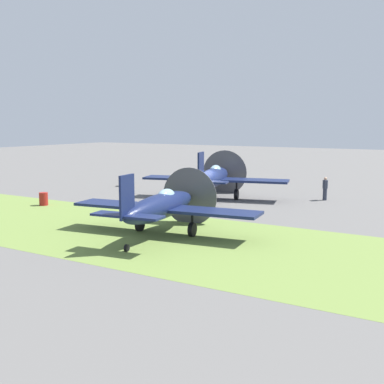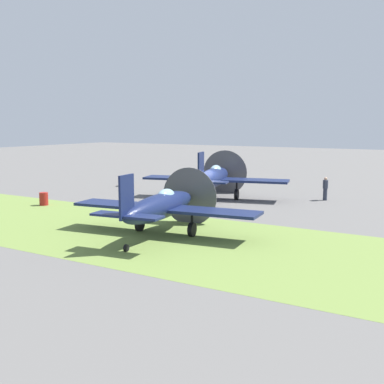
# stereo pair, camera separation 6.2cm
# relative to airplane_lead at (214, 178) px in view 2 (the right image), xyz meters

# --- Properties ---
(ground_plane) EXTENTS (160.00, 160.00, 0.00)m
(ground_plane) POSITION_rel_airplane_lead_xyz_m (0.28, -2.26, -1.65)
(ground_plane) COLOR #605E5B
(grass_verge) EXTENTS (120.00, 11.00, 0.01)m
(grass_verge) POSITION_rel_airplane_lead_xyz_m (0.28, -11.95, -1.64)
(grass_verge) COLOR olive
(grass_verge) RESTS_ON ground
(airplane_lead) EXTENTS (11.09, 8.89, 3.94)m
(airplane_lead) POSITION_rel_airplane_lead_xyz_m (0.00, 0.00, 0.00)
(airplane_lead) COLOR #141E47
(airplane_lead) RESTS_ON ground
(airplane_wingman) EXTENTS (10.18, 8.08, 3.60)m
(airplane_wingman) POSITION_rel_airplane_lead_xyz_m (3.31, -11.64, -0.14)
(airplane_wingman) COLOR #141E47
(airplane_wingman) RESTS_ON ground
(ground_crew_chief) EXTENTS (0.38, 0.61, 1.73)m
(ground_crew_chief) POSITION_rel_airplane_lead_xyz_m (7.28, 3.88, -0.74)
(ground_crew_chief) COLOR #2D3342
(ground_crew_chief) RESTS_ON ground
(ground_crew_mechanic) EXTENTS (0.47, 0.49, 1.73)m
(ground_crew_mechanic) POSITION_rel_airplane_lead_xyz_m (-2.34, -7.56, -0.74)
(ground_crew_mechanic) COLOR #2D3342
(ground_crew_mechanic) RESTS_ON ground
(fuel_drum) EXTENTS (0.60, 0.60, 0.90)m
(fuel_drum) POSITION_rel_airplane_lead_xyz_m (-8.89, -8.46, -1.20)
(fuel_drum) COLOR maroon
(fuel_drum) RESTS_ON ground
(supply_crate) EXTENTS (1.24, 1.24, 0.64)m
(supply_crate) POSITION_rel_airplane_lead_xyz_m (-10.55, 2.62, -1.33)
(supply_crate) COLOR olive
(supply_crate) RESTS_ON ground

